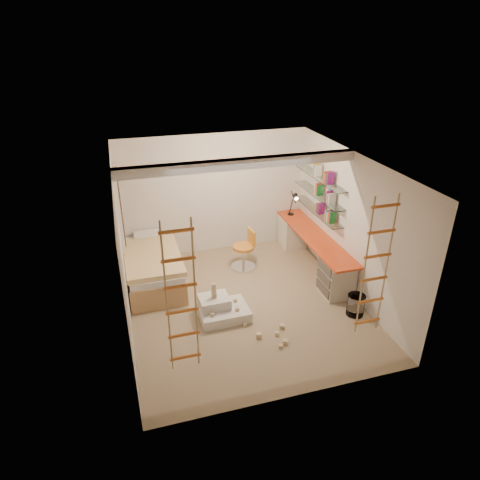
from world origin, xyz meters
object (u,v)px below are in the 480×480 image
object	(u,v)px
bed	(153,267)
swivel_chair	(244,255)
desk	(313,250)
play_platform	(221,309)

from	to	relation	value
bed	swivel_chair	xyz separation A→B (m)	(1.85, 0.02, -0.02)
desk	play_platform	world-z (taller)	desk
bed	swivel_chair	bearing A→B (deg)	0.73
desk	play_platform	bearing A→B (deg)	-153.70
bed	play_platform	size ratio (longest dim) A/B	2.35
swivel_chair	play_platform	distance (m)	1.73
swivel_chair	desk	bearing A→B (deg)	-16.09
desk	play_platform	distance (m)	2.48
desk	bed	distance (m)	3.22
desk	swivel_chair	xyz separation A→B (m)	(-1.34, 0.39, -0.09)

